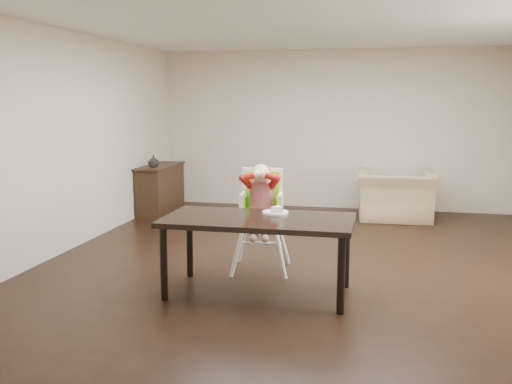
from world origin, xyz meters
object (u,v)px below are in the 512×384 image
Objects in this scene: high_chair at (261,196)px; armchair at (396,187)px; sideboard at (161,189)px; dining_table at (258,226)px.

armchair is at bearing 57.65° from high_chair.
high_chair is at bearing 60.87° from armchair.
high_chair is at bearing -50.73° from sideboard.
high_chair is at bearing 99.68° from dining_table.
sideboard is at bearing 123.28° from high_chair.
dining_table is 1.54× the size of armchair.
sideboard is (-2.44, 3.60, -0.27)m from dining_table.
high_chair is 1.01× the size of armchair.
armchair is at bearing 3.37° from sideboard.
high_chair reaches higher than dining_table.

